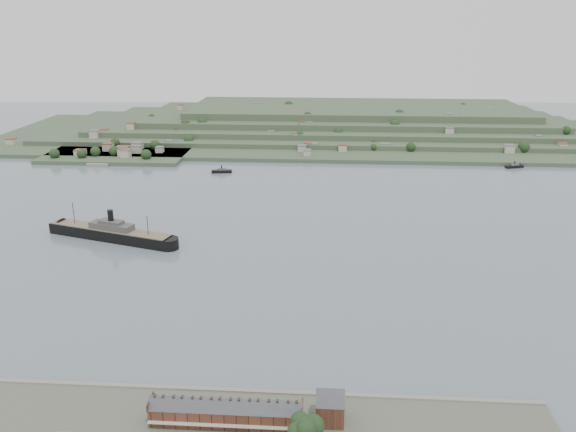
# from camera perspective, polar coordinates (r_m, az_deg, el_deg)

# --- Properties ---
(ground) EXTENTS (1400.00, 1400.00, 0.00)m
(ground) POSITION_cam_1_polar(r_m,az_deg,el_deg) (362.70, -0.21, -3.45)
(ground) COLOR slate
(ground) RESTS_ON ground
(terrace_row) EXTENTS (55.60, 9.80, 11.07)m
(terrace_row) POSITION_cam_1_polar(r_m,az_deg,el_deg) (215.55, -6.33, -19.22)
(terrace_row) COLOR #442618
(terrace_row) RESTS_ON ground
(gabled_building) EXTENTS (10.40, 10.18, 14.09)m
(gabled_building) POSITION_cam_1_polar(r_m,az_deg,el_deg) (215.28, 4.29, -18.74)
(gabled_building) COLOR #442618
(gabled_building) RESTS_ON ground
(far_peninsula) EXTENTS (760.00, 309.00, 30.00)m
(far_peninsula) POSITION_cam_1_polar(r_m,az_deg,el_deg) (737.82, 4.13, 9.31)
(far_peninsula) COLOR #364C32
(far_peninsula) RESTS_ON ground
(steamship) EXTENTS (102.27, 41.02, 25.18)m
(steamship) POSITION_cam_1_polar(r_m,az_deg,el_deg) (398.07, -17.92, -1.59)
(steamship) COLOR black
(steamship) RESTS_ON ground
(tugboat) EXTENTS (16.95, 5.23, 7.55)m
(tugboat) POSITION_cam_1_polar(r_m,az_deg,el_deg) (402.28, -17.48, -1.75)
(tugboat) COLOR black
(tugboat) RESTS_ON ground
(ferry_west) EXTENTS (19.99, 8.16, 7.28)m
(ferry_west) POSITION_cam_1_polar(r_m,az_deg,el_deg) (547.55, -6.75, 4.57)
(ferry_west) COLOR black
(ferry_west) RESTS_ON ground
(ferry_east) EXTENTS (19.15, 10.56, 6.92)m
(ferry_east) POSITION_cam_1_polar(r_m,az_deg,el_deg) (605.93, 22.00, 4.72)
(ferry_east) COLOR black
(ferry_east) RESTS_ON ground
(fig_tree) EXTENTS (12.58, 10.89, 14.04)m
(fig_tree) POSITION_cam_1_polar(r_m,az_deg,el_deg) (201.85, 1.77, -20.86)
(fig_tree) COLOR #3D2B1C
(fig_tree) RESTS_ON ground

